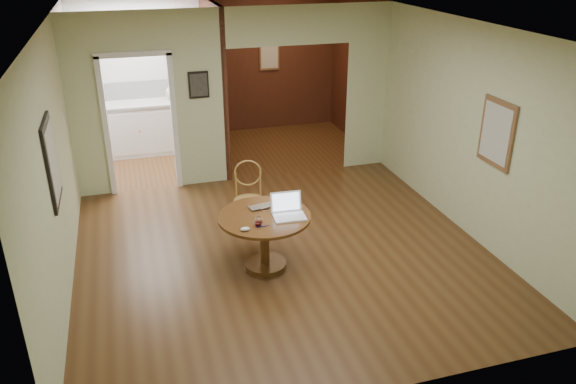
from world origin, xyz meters
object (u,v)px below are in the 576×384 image
object	(u,v)px
chair	(249,192)
open_laptop	(288,210)
dining_table	(265,229)
closed_laptop	(264,208)

from	to	relation	value
chair	open_laptop	size ratio (longest dim) A/B	2.52
open_laptop	dining_table	bearing A→B (deg)	168.83
chair	open_laptop	world-z (taller)	chair
open_laptop	closed_laptop	distance (m)	0.33
chair	open_laptop	distance (m)	1.12
dining_table	closed_laptop	size ratio (longest dim) A/B	3.36
dining_table	chair	xyz separation A→B (m)	(0.04, 1.00, 0.03)
dining_table	open_laptop	size ratio (longest dim) A/B	2.86
dining_table	open_laptop	xyz separation A→B (m)	(0.26, -0.07, 0.24)
dining_table	chair	distance (m)	1.00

